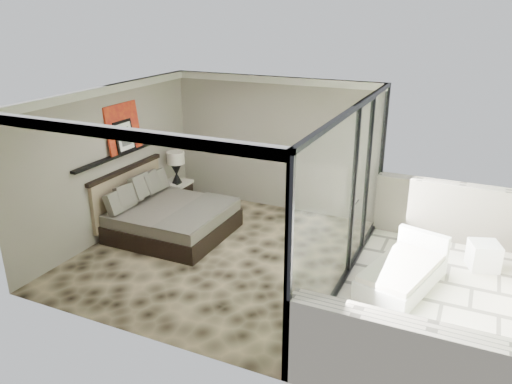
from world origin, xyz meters
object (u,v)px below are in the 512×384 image
at_px(ottoman, 484,256).
at_px(lounger, 403,273).
at_px(bed, 168,217).
at_px(nightstand, 177,192).
at_px(table_lamp, 176,163).

relative_size(ottoman, lounger, 0.25).
distance_m(bed, ottoman, 5.63).
distance_m(nightstand, table_lamp, 0.68).
distance_m(table_lamp, ottoman, 6.22).
relative_size(bed, table_lamp, 3.00).
xyz_separation_m(ottoman, lounger, (-1.12, -1.10, -0.02)).
relative_size(table_lamp, lounger, 0.38).
height_order(ottoman, lounger, lounger).
relative_size(bed, nightstand, 3.70).
bearing_deg(bed, table_lamp, 116.26).
bearing_deg(lounger, nightstand, 179.30).
distance_m(bed, table_lamp, 1.59).
height_order(bed, nightstand, bed).
height_order(nightstand, lounger, lounger).
bearing_deg(table_lamp, bed, -63.74).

